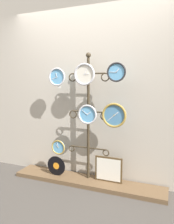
{
  "coord_description": "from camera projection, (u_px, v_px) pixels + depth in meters",
  "views": [
    {
      "loc": [
        1.09,
        -2.4,
        1.44
      ],
      "look_at": [
        0.0,
        0.36,
        1.03
      ],
      "focal_mm": 35.0,
      "sensor_mm": 36.0,
      "label": 1
    }
  ],
  "objects": [
    {
      "name": "clock_top_center",
      "position": [
        84.0,
        74.0,
        2.91
      ],
      "size": [
        0.3,
        0.04,
        0.3
      ],
      "color": "silver"
    },
    {
      "name": "picture_frame",
      "position": [
        109.0,
        169.0,
        3.03
      ],
      "size": [
        0.38,
        0.02,
        0.36
      ],
      "color": "#4C381E",
      "rests_on": "low_shelf"
    },
    {
      "name": "clock_middle_center",
      "position": [
        87.0,
        114.0,
        2.93
      ],
      "size": [
        0.27,
        0.04,
        0.27
      ],
      "color": "#60A8DB"
    },
    {
      "name": "low_shelf",
      "position": [
        87.0,
        181.0,
        3.13
      ],
      "size": [
        2.2,
        0.36,
        0.06
      ],
      "color": "brown",
      "rests_on": "ground_plane"
    },
    {
      "name": "clock_middle_right",
      "position": [
        114.0,
        115.0,
        2.83
      ],
      "size": [
        0.33,
        0.04,
        0.33
      ],
      "color": "#4C84B2"
    },
    {
      "name": "ground_plane",
      "position": [
        77.0,
        195.0,
        2.81
      ],
      "size": [
        12.0,
        12.0,
        0.0
      ],
      "primitive_type": "plane",
      "color": "#47423D"
    },
    {
      "name": "clock_top_left",
      "position": [
        57.0,
        77.0,
        3.06
      ],
      "size": [
        0.26,
        0.04,
        0.26
      ],
      "color": "#60A8DB"
    },
    {
      "name": "price_tag_upper",
      "position": [
        59.0,
        87.0,
        3.06
      ],
      "size": [
        0.04,
        0.0,
        0.03
      ],
      "color": "white"
    },
    {
      "name": "display_stand",
      "position": [
        88.0,
        135.0,
        3.09
      ],
      "size": [
        0.62,
        0.33,
        1.84
      ],
      "color": "#382D1E",
      "rests_on": "ground_plane"
    },
    {
      "name": "clock_top_right",
      "position": [
        116.0,
        72.0,
        2.73
      ],
      "size": [
        0.25,
        0.04,
        0.25
      ],
      "color": "#60A8DB"
    },
    {
      "name": "clock_bottom_left",
      "position": [
        58.0,
        147.0,
        3.2
      ],
      "size": [
        0.22,
        0.04,
        0.22
      ],
      "color": "#60A8DB"
    },
    {
      "name": "shop_wall",
      "position": [
        92.0,
        85.0,
        3.14
      ],
      "size": [
        4.4,
        0.04,
        2.8
      ],
      "color": "#BCB2A3",
      "rests_on": "ground_plane"
    },
    {
      "name": "vinyl_record",
      "position": [
        56.0,
        166.0,
        3.24
      ],
      "size": [
        0.29,
        0.01,
        0.29
      ],
      "color": "black",
      "rests_on": "low_shelf"
    }
  ]
}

